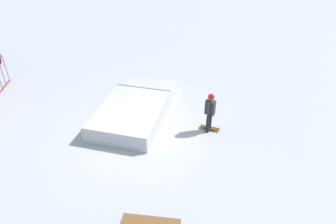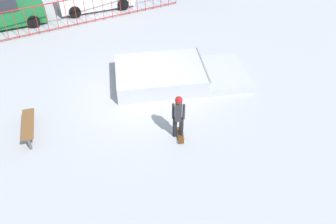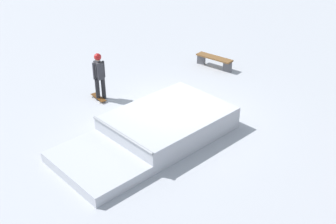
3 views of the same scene
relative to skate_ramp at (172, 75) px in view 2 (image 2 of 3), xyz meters
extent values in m
plane|color=#A8AAB2|center=(-1.44, -0.16, -0.32)|extent=(60.00, 60.00, 0.00)
cube|color=#B0B3BB|center=(-0.46, 0.15, 0.03)|extent=(4.23, 3.59, 0.70)
cube|color=#B0B3BB|center=(2.11, -0.69, -0.17)|extent=(2.52, 3.03, 0.30)
cylinder|color=gray|center=(1.26, -0.41, 0.38)|extent=(0.89, 2.50, 0.08)
cylinder|color=black|center=(-1.19, -3.09, 0.09)|extent=(0.15, 0.15, 0.82)
cylinder|color=black|center=(-1.38, -2.98, 0.09)|extent=(0.15, 0.15, 0.82)
cube|color=#2D2D33|center=(-1.29, -3.04, 0.80)|extent=(0.39, 0.44, 0.60)
cylinder|color=#2D2D33|center=(-1.14, -3.13, 0.80)|extent=(0.09, 0.09, 0.60)
cylinder|color=#2D2D33|center=(-1.44, -2.95, 0.80)|extent=(0.09, 0.09, 0.60)
sphere|color=tan|center=(-1.29, -3.04, 1.25)|extent=(0.22, 0.22, 0.22)
sphere|color=#A51919|center=(-1.29, -3.04, 1.28)|extent=(0.25, 0.25, 0.25)
cube|color=#593314|center=(-1.22, -3.11, -0.23)|extent=(0.51, 0.81, 0.02)
cylinder|color=silver|center=(-1.23, -3.41, -0.29)|extent=(0.05, 0.06, 0.06)
cylinder|color=silver|center=(-1.44, -3.32, -0.29)|extent=(0.05, 0.06, 0.06)
cylinder|color=silver|center=(-1.00, -2.90, -0.29)|extent=(0.05, 0.06, 0.06)
cylinder|color=silver|center=(-1.21, -2.81, -0.29)|extent=(0.05, 0.06, 0.06)
cylinder|color=maroon|center=(-1.44, 6.69, -0.22)|extent=(10.32, 0.25, 0.05)
cylinder|color=maroon|center=(-5.61, 6.60, 0.43)|extent=(0.03, 0.03, 1.50)
cylinder|color=maroon|center=(-5.12, 6.61, 0.43)|extent=(0.03, 0.03, 1.50)
cylinder|color=maroon|center=(-4.63, 6.62, 0.43)|extent=(0.03, 0.03, 1.50)
cylinder|color=maroon|center=(-4.14, 6.63, 0.43)|extent=(0.03, 0.03, 1.50)
cylinder|color=maroon|center=(-3.65, 6.64, 0.43)|extent=(0.03, 0.03, 1.50)
cylinder|color=maroon|center=(-3.15, 6.65, 0.43)|extent=(0.03, 0.03, 1.50)
cylinder|color=maroon|center=(-2.66, 6.66, 0.43)|extent=(0.03, 0.03, 1.50)
cylinder|color=maroon|center=(-2.17, 6.67, 0.43)|extent=(0.03, 0.03, 1.50)
cylinder|color=maroon|center=(-1.68, 6.68, 0.43)|extent=(0.03, 0.03, 1.50)
cylinder|color=maroon|center=(-1.19, 6.69, 0.43)|extent=(0.03, 0.03, 1.50)
cylinder|color=maroon|center=(-0.70, 6.70, 0.43)|extent=(0.03, 0.03, 1.50)
cylinder|color=maroon|center=(-0.21, 6.71, 0.43)|extent=(0.03, 0.03, 1.50)
cylinder|color=maroon|center=(0.28, 6.72, 0.43)|extent=(0.03, 0.03, 1.50)
cylinder|color=maroon|center=(0.78, 6.73, 0.43)|extent=(0.03, 0.03, 1.50)
cube|color=brown|center=(-5.87, -0.62, 0.13)|extent=(0.70, 1.65, 0.06)
cube|color=#4C4C51|center=(-6.00, -1.26, -0.11)|extent=(0.08, 0.36, 0.42)
cube|color=#4C4C51|center=(-5.75, 0.02, -0.11)|extent=(0.08, 0.36, 0.42)
cube|color=#196B33|center=(-5.53, 8.36, 0.24)|extent=(4.17, 1.87, 0.80)
cylinder|color=black|center=(-4.15, 9.16, 0.00)|extent=(0.65, 0.25, 0.64)
cylinder|color=black|center=(-4.22, 7.46, 0.00)|extent=(0.65, 0.25, 0.64)
cylinder|color=black|center=(0.67, 7.40, 0.00)|extent=(0.66, 0.27, 0.64)
cylinder|color=black|center=(-1.87, 9.32, 0.00)|extent=(0.66, 0.27, 0.64)
cylinder|color=black|center=(-2.02, 7.63, 0.00)|extent=(0.66, 0.27, 0.64)
camera|label=1|loc=(-10.83, -0.76, 6.93)|focal=31.34mm
camera|label=2|loc=(-5.55, -10.84, 8.39)|focal=37.99mm
camera|label=3|loc=(8.94, 5.19, 6.30)|focal=43.43mm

